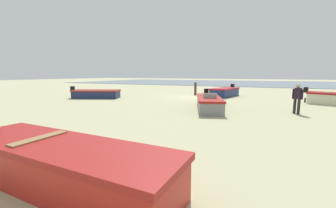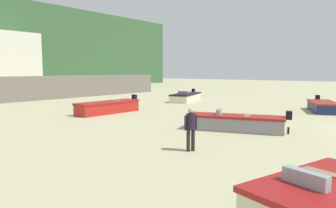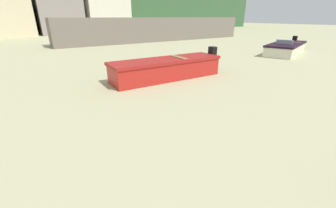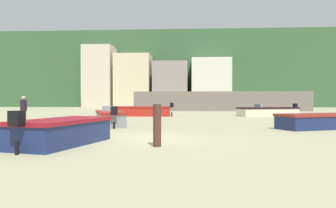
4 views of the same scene
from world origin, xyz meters
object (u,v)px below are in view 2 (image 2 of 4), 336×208
Objects in this scene: boat_cream_1 at (321,199)px; boat_cream_2 at (186,97)px; boat_red_5 at (108,107)px; beach_walker_foreground at (191,126)px; boat_grey_0 at (236,123)px; boat_navy_4 at (323,107)px.

boat_cream_1 is 24.86m from boat_cream_2.
beach_walker_foreground is (-5.07, -10.40, 0.52)m from boat_red_5.
beach_walker_foreground reaches higher than boat_cream_2.
boat_grey_0 is 1.34× the size of boat_cream_1.
boat_red_5 is (-10.75, -0.90, 0.04)m from boat_cream_2.
boat_cream_1 reaches higher than boat_navy_4.
boat_navy_4 is 0.84× the size of boat_red_5.
boat_red_5 reaches higher than boat_navy_4.
boat_cream_2 is 3.37× the size of beach_walker_foreground.
boat_navy_4 is at bearing -61.23° from boat_cream_1.
boat_cream_2 is at bearing -83.97° from boat_red_5.
boat_cream_2 is at bearing -32.02° from boat_cream_1.
beach_walker_foreground is (-15.29, 1.21, 0.58)m from boat_navy_4.
boat_grey_0 is 0.96× the size of boat_red_5.
boat_grey_0 is 0.91× the size of boat_cream_2.
boat_navy_4 is at bearing -158.37° from beach_walker_foreground.
boat_red_5 is at bearing 18.59° from boat_navy_4.
boat_navy_4 is (18.18, 3.85, -0.06)m from boat_cream_1.
beach_walker_foreground is at bearing -13.01° from boat_cream_1.
boat_grey_0 is at bearing 116.36° from boat_cream_2.
beach_walker_foreground is at bearing 107.78° from boat_cream_2.
boat_cream_1 is at bearing 153.95° from boat_red_5.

